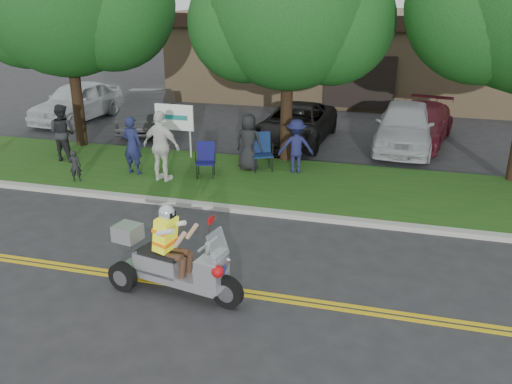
% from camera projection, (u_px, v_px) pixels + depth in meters
% --- Properties ---
extents(ground, '(120.00, 120.00, 0.00)m').
position_uv_depth(ground, '(181.00, 270.00, 10.51)').
color(ground, '#28282B').
rests_on(ground, ground).
extents(centerline_near, '(60.00, 0.10, 0.01)m').
position_uv_depth(centerline_near, '(169.00, 284.00, 9.98)').
color(centerline_near, gold).
rests_on(centerline_near, ground).
extents(centerline_far, '(60.00, 0.10, 0.01)m').
position_uv_depth(centerline_far, '(172.00, 280.00, 10.13)').
color(centerline_far, gold).
rests_on(centerline_far, ground).
extents(curb, '(60.00, 0.25, 0.12)m').
position_uv_depth(curb, '(229.00, 208.00, 13.23)').
color(curb, '#A8A89E').
rests_on(curb, ground).
extents(grass_verge, '(60.00, 4.00, 0.10)m').
position_uv_depth(grass_verge, '(253.00, 180.00, 15.17)').
color(grass_verge, '#1D4813').
rests_on(grass_verge, ground).
extents(commercial_building, '(18.00, 8.20, 4.00)m').
position_uv_depth(commercial_building, '(368.00, 54.00, 26.39)').
color(commercial_building, '#9E7F5B').
rests_on(commercial_building, ground).
extents(tree_mid, '(5.88, 4.80, 7.05)m').
position_uv_depth(tree_mid, '(290.00, 13.00, 15.30)').
color(tree_mid, '#332114').
rests_on(tree_mid, ground).
extents(business_sign, '(1.25, 0.06, 1.75)m').
position_uv_depth(business_sign, '(174.00, 120.00, 16.71)').
color(business_sign, silver).
rests_on(business_sign, ground).
extents(trike_scooter, '(2.57, 1.08, 1.68)m').
position_uv_depth(trike_scooter, '(171.00, 263.00, 9.55)').
color(trike_scooter, black).
rests_on(trike_scooter, ground).
extents(lawn_chair_a, '(0.62, 0.64, 0.97)m').
position_uv_depth(lawn_chair_a, '(206.00, 157.00, 15.17)').
color(lawn_chair_a, black).
rests_on(lawn_chair_a, grass_verge).
extents(lawn_chair_b, '(0.77, 0.78, 1.08)m').
position_uv_depth(lawn_chair_b, '(261.00, 149.00, 15.70)').
color(lawn_chair_b, black).
rests_on(lawn_chair_b, grass_verge).
extents(spectator_adult_left, '(0.65, 0.47, 1.66)m').
position_uv_depth(spectator_adult_left, '(132.00, 145.00, 15.27)').
color(spectator_adult_left, '#191D46').
rests_on(spectator_adult_left, grass_verge).
extents(spectator_adult_mid, '(0.91, 0.75, 1.74)m').
position_uv_depth(spectator_adult_mid, '(63.00, 132.00, 16.44)').
color(spectator_adult_mid, black).
rests_on(spectator_adult_mid, grass_verge).
extents(spectator_adult_right, '(1.21, 0.69, 1.94)m').
position_uv_depth(spectator_adult_right, '(162.00, 146.00, 14.65)').
color(spectator_adult_right, silver).
rests_on(spectator_adult_right, grass_verge).
extents(spectator_chair_a, '(1.13, 0.84, 1.55)m').
position_uv_depth(spectator_chair_a, '(296.00, 146.00, 15.39)').
color(spectator_chair_a, '#191B46').
rests_on(spectator_chair_a, grass_verge).
extents(spectator_chair_b, '(0.85, 0.60, 1.64)m').
position_uv_depth(spectator_chair_b, '(249.00, 142.00, 15.60)').
color(spectator_chair_b, black).
rests_on(spectator_chair_b, grass_verge).
extents(child_left, '(0.37, 0.32, 0.87)m').
position_uv_depth(child_left, '(75.00, 166.00, 14.79)').
color(child_left, black).
rests_on(child_left, grass_verge).
extents(parked_car_far_left, '(2.21, 4.67, 1.54)m').
position_uv_depth(parked_car_far_left, '(77.00, 101.00, 21.81)').
color(parked_car_far_left, silver).
rests_on(parked_car_far_left, ground).
extents(parked_car_left, '(2.46, 4.45, 1.39)m').
position_uv_depth(parked_car_left, '(147.00, 110.00, 20.61)').
color(parked_car_left, '#2F2F32').
rests_on(parked_car_left, ground).
extents(parked_car_mid, '(2.46, 4.86, 1.32)m').
position_uv_depth(parked_car_mid, '(295.00, 124.00, 18.73)').
color(parked_car_mid, black).
rests_on(parked_car_mid, ground).
extents(parked_car_right, '(2.68, 4.80, 1.31)m').
position_uv_depth(parked_car_right, '(420.00, 124.00, 18.75)').
color(parked_car_right, '#4D121B').
rests_on(parked_car_right, ground).
extents(parked_car_far_right, '(2.03, 4.65, 1.56)m').
position_uv_depth(parked_car_far_right, '(405.00, 126.00, 18.02)').
color(parked_car_far_right, '#B3B6BB').
rests_on(parked_car_far_right, ground).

